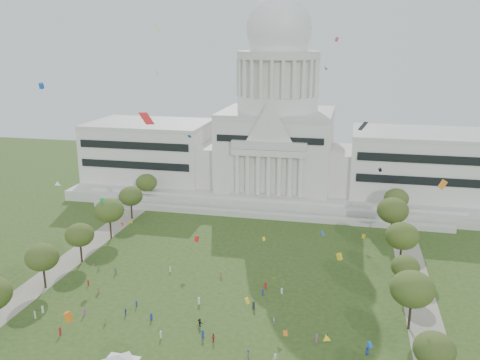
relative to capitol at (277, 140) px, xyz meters
name	(u,v)px	position (x,y,z in m)	size (l,w,h in m)	color
ground	(193,349)	(0.00, -113.59, -22.30)	(400.00, 400.00, 0.00)	#2F4519
capitol	(277,140)	(0.00, 0.00, 0.00)	(160.00, 64.50, 91.30)	beige
path_left	(62,266)	(-48.00, -83.59, -22.28)	(8.00, 160.00, 0.04)	gray
path_right	(420,303)	(48.00, -83.59, -22.28)	(8.00, 160.00, 0.04)	gray
row_tree_r_1	(434,350)	(46.22, -115.34, -14.64)	(7.58, 7.58, 10.78)	black
row_tree_l_2	(42,257)	(-45.04, -96.29, -13.79)	(8.42, 8.42, 11.97)	black
row_tree_r_2	(412,289)	(44.17, -96.15, -12.64)	(9.55, 9.55, 13.58)	black
row_tree_l_3	(80,235)	(-44.09, -79.67, -14.09)	(8.12, 8.12, 11.55)	black
row_tree_r_3	(405,267)	(44.40, -79.10, -15.21)	(7.01, 7.01, 9.98)	black
row_tree_l_4	(109,210)	(-44.08, -61.17, -12.90)	(9.29, 9.29, 13.21)	black
row_tree_r_4	(402,236)	(44.76, -63.55, -13.01)	(9.19, 9.19, 13.06)	black
row_tree_l_5	(131,196)	(-45.22, -42.58, -13.88)	(8.33, 8.33, 11.85)	black
row_tree_r_5	(393,210)	(43.49, -43.40, -12.37)	(9.82, 9.82, 13.96)	black
row_tree_l_6	(146,183)	(-46.87, -24.45, -14.02)	(8.19, 8.19, 11.64)	black
row_tree_r_6	(396,198)	(45.96, -25.46, -13.79)	(8.42, 8.42, 11.97)	black
event_tent	(118,359)	(-10.70, -125.38, -18.45)	(9.14, 9.14, 4.96)	#4C4C4C
person_0	(367,351)	(35.10, -107.86, -21.41)	(0.87, 0.57, 1.78)	navy
person_2	(327,338)	(26.95, -105.00, -21.42)	(0.85, 0.52, 1.74)	#4C4C51
person_3	(248,353)	(11.77, -114.11, -21.33)	(1.25, 0.64, 1.93)	#4C4C51
person_4	(213,338)	(3.52, -110.30, -21.30)	(1.16, 0.64, 1.99)	#B21E1E
person_5	(200,322)	(-1.04, -105.14, -21.34)	(1.78, 0.70, 1.92)	#26262B
person_8	(126,312)	(-19.18, -104.16, -21.53)	(0.74, 0.46, 1.53)	navy
person_9	(275,358)	(17.29, -114.22, -21.44)	(1.11, 0.57, 1.71)	silver
person_10	(274,320)	(14.89, -100.58, -21.40)	(1.05, 0.57, 1.78)	silver
distant_crowd	(165,305)	(-11.46, -99.44, -21.44)	(63.99, 41.26, 1.91)	silver
kite_swarm	(205,230)	(0.84, -106.00, 0.96)	(82.33, 101.35, 61.94)	black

